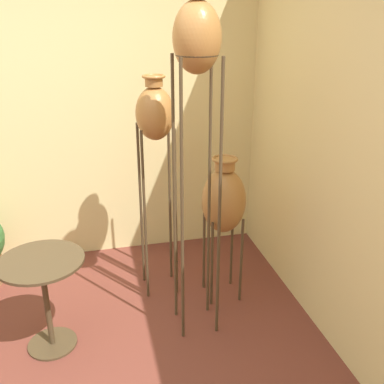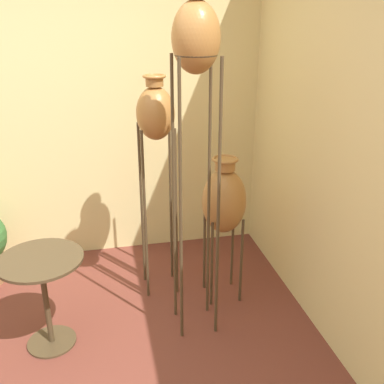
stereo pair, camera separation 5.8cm
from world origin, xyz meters
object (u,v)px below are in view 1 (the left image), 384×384
vase_stand_tall (197,52)px  side_table (44,284)px  vase_stand_medium (155,120)px  vase_stand_short (224,201)px

vase_stand_tall → side_table: (-0.96, 0.00, -1.34)m
vase_stand_tall → vase_stand_medium: size_ratio=1.33×
vase_stand_short → vase_stand_tall: bearing=-133.1°
side_table → vase_stand_short: bearing=13.2°
vase_stand_short → side_table: vase_stand_short is taller
vase_stand_tall → vase_stand_short: 1.10m
vase_stand_medium → vase_stand_short: (0.44, -0.21, -0.55)m
vase_stand_tall → side_table: 1.65m
vase_stand_medium → vase_stand_short: size_ratio=1.49×
vase_stand_tall → vase_stand_medium: (-0.17, 0.50, -0.48)m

